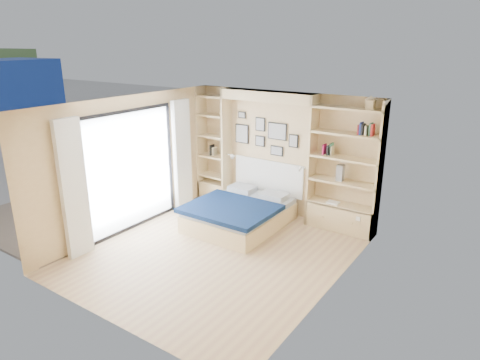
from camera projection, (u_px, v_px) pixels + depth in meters
The scene contains 8 objects.
ground at pixel (217, 253), 7.22m from camera, with size 4.50×4.50×0.00m, color tan.
room_shell at pixel (248, 168), 8.29m from camera, with size 4.50×4.50×4.50m.
bed at pixel (240, 212), 8.25m from camera, with size 1.61×2.05×1.07m.
photo_gallery at pixel (264, 134), 8.71m from camera, with size 1.48×0.02×0.82m.
reading_lamps at pixel (265, 162), 8.61m from camera, with size 1.92×0.12×0.15m.
shelf_decor at pixel (338, 140), 7.68m from camera, with size 3.52×0.23×2.03m.
deck at pixel (83, 209), 9.15m from camera, with size 3.20×4.00×0.05m, color #6A5B4E.
deck_chair at pixel (110, 189), 9.27m from camera, with size 0.49×0.78×0.76m.
Camera 1 is at (3.97, -5.14, 3.42)m, focal length 32.00 mm.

